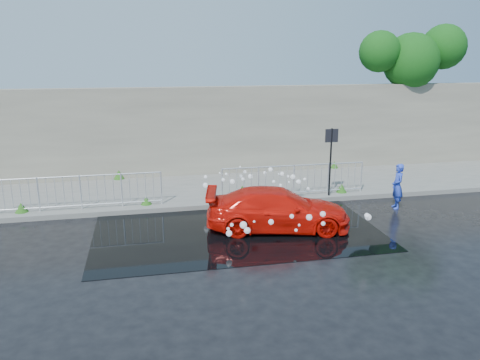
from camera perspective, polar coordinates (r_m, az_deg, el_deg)
The scene contains 13 objects.
ground at distance 12.59m, azimuth -1.85°, elevation -7.74°, with size 90.00×90.00×0.00m, color black.
pavement at distance 17.24m, azimuth -4.74°, elevation -1.17°, with size 30.00×4.00×0.15m, color #5E5F5A.
curb at distance 15.34m, azimuth -3.81°, elevation -3.20°, with size 30.00×0.25×0.16m, color #5E5F5A.
retaining_wall at distance 18.98m, azimuth -5.70°, elevation 5.96°, with size 30.00×0.60×3.50m, color slate.
puddle at distance 13.58m, azimuth -0.50°, elevation -5.96°, with size 8.00×5.00×0.01m, color black.
sign_post at distance 16.11m, azimuth 11.02°, elevation 3.49°, with size 0.45×0.06×2.50m.
tree at distance 22.14m, azimuth 20.42°, elevation 13.92°, with size 4.84×2.41×6.17m.
railing_left at distance 15.49m, azimuth -18.85°, elevation -1.28°, with size 5.05×0.05×1.10m.
railing_right at distance 16.14m, azimuth 6.58°, elevation 0.09°, with size 5.05×0.05×1.10m.
weeds at distance 16.68m, azimuth -4.57°, elevation -0.83°, with size 12.17×3.93×0.46m.
water_spray at distance 14.13m, azimuth 3.27°, elevation -1.82°, with size 3.71×5.53×1.06m.
red_car at distance 13.45m, azimuth 4.65°, elevation -3.57°, with size 1.66×4.09×1.19m, color red.
person at distance 16.01m, azimuth 18.64°, elevation -0.73°, with size 0.54×0.36×1.48m, color blue.
Camera 1 is at (-1.98, -11.44, 4.88)m, focal length 35.00 mm.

